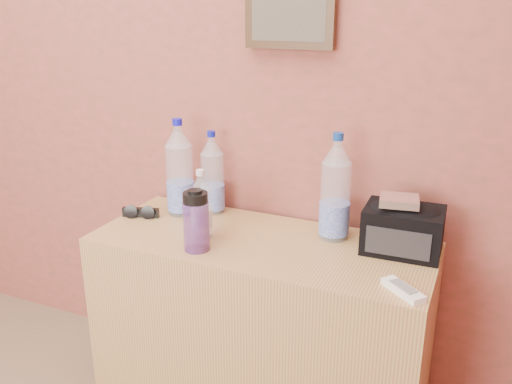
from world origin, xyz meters
TOP-DOWN VIEW (x-y plane):
  - picture_frame at (0.53, 1.98)m, footprint 0.30×0.03m
  - dresser at (0.53, 1.75)m, footprint 1.10×0.46m
  - pet_large_a at (0.16, 1.86)m, footprint 0.10×0.10m
  - pet_large_b at (0.26, 1.92)m, footprint 0.08×0.08m
  - pet_large_c at (0.73, 1.87)m, footprint 0.10×0.10m
  - pet_small at (0.34, 1.70)m, footprint 0.07×0.07m
  - nalgene_bottle at (0.37, 1.61)m, footprint 0.08×0.08m
  - sunglasses at (0.05, 1.77)m, footprint 0.14×0.09m
  - ac_remote at (1.00, 1.59)m, footprint 0.13×0.12m
  - toiletry_bag at (0.95, 1.86)m, footprint 0.24×0.18m
  - foil_packet at (0.94, 1.83)m, footprint 0.13×0.11m

SIDE VIEW (x-z plane):
  - dresser at x=0.53m, z-range 0.00..0.69m
  - ac_remote at x=1.00m, z-range 0.69..0.71m
  - sunglasses at x=0.05m, z-range 0.69..0.72m
  - toiletry_bag at x=0.95m, z-range 0.69..0.85m
  - nalgene_bottle at x=0.37m, z-range 0.69..0.88m
  - pet_small at x=0.34m, z-range 0.67..0.91m
  - pet_large_b at x=0.26m, z-range 0.67..0.97m
  - pet_large_c at x=0.73m, z-range 0.67..1.02m
  - pet_large_a at x=0.16m, z-range 0.67..1.02m
  - foil_packet at x=0.94m, z-range 0.85..0.87m
  - picture_frame at x=0.53m, z-range 1.27..1.52m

